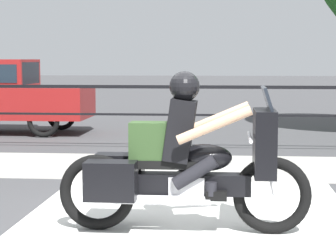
% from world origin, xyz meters
% --- Properties ---
extents(ground_plane, '(120.00, 120.00, 0.00)m').
position_xyz_m(ground_plane, '(0.00, 0.00, 0.00)').
color(ground_plane, '#424244').
extents(sidewalk_band, '(44.00, 2.40, 0.01)m').
position_xyz_m(sidewalk_band, '(0.00, 3.40, 0.01)').
color(sidewalk_band, '#A8A59E').
rests_on(sidewalk_band, ground).
extents(crosswalk_band, '(3.48, 6.00, 0.01)m').
position_xyz_m(crosswalk_band, '(0.33, -0.20, 0.00)').
color(crosswalk_band, silver).
rests_on(crosswalk_band, ground).
extents(fence_railing, '(36.00, 0.05, 1.19)m').
position_xyz_m(fence_railing, '(0.00, 5.21, 0.94)').
color(fence_railing, black).
rests_on(fence_railing, ground).
extents(motorcycle, '(2.44, 0.76, 1.55)m').
position_xyz_m(motorcycle, '(0.30, -0.44, 0.68)').
color(motorcycle, black).
rests_on(motorcycle, ground).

